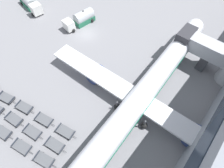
{
  "coord_description": "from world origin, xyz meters",
  "views": [
    {
      "loc": [
        25.66,
        -20.89,
        27.71
      ],
      "look_at": [
        14.83,
        -8.12,
        2.55
      ],
      "focal_mm": 28.0,
      "sensor_mm": 36.0,
      "label": 1
    }
  ],
  "objects_px": {
    "baggage_dolly_row_mid_b_col_d": "(25,107)",
    "baggage_dolly_row_mid_b_col_f": "(66,132)",
    "baggage_dolly_row_mid_a_col_f": "(55,145)",
    "baggage_dolly_row_mid_b_col_c": "(7,98)",
    "baggage_dolly_row_mid_a_col_d": "(14,119)",
    "baggage_dolly_row_near_col_d": "(3,132)",
    "baggage_dolly_row_near_col_e": "(22,147)",
    "baggage_dolly_row_mid_a_col_e": "(33,132)",
    "baggage_dolly_row_mid_b_col_e": "(44,120)",
    "baggage_dolly_row_near_col_f": "(45,160)",
    "fuel_tanker_primary": "(30,4)",
    "fuel_tanker_secondary": "(81,19)",
    "airplane": "(143,94)"
  },
  "relations": [
    {
      "from": "baggage_dolly_row_mid_a_col_f",
      "to": "baggage_dolly_row_mid_b_col_e",
      "type": "height_order",
      "value": "same"
    },
    {
      "from": "baggage_dolly_row_mid_b_col_d",
      "to": "baggage_dolly_row_mid_b_col_e",
      "type": "relative_size",
      "value": 1.0
    },
    {
      "from": "baggage_dolly_row_mid_b_col_c",
      "to": "baggage_dolly_row_mid_b_col_d",
      "type": "xyz_separation_m",
      "value": [
        4.07,
        0.99,
        0.0
      ]
    },
    {
      "from": "baggage_dolly_row_mid_a_col_e",
      "to": "baggage_dolly_row_mid_b_col_e",
      "type": "xyz_separation_m",
      "value": [
        -0.28,
        2.47,
        0.0
      ]
    },
    {
      "from": "airplane",
      "to": "baggage_dolly_row_near_col_d",
      "type": "distance_m",
      "value": 23.2
    },
    {
      "from": "baggage_dolly_row_mid_b_col_d",
      "to": "baggage_dolly_row_mid_b_col_f",
      "type": "xyz_separation_m",
      "value": [
        8.61,
        1.75,
        0.0
      ]
    },
    {
      "from": "fuel_tanker_primary",
      "to": "baggage_dolly_row_near_col_f",
      "type": "xyz_separation_m",
      "value": [
        33.71,
        -21.49,
        -0.8
      ]
    },
    {
      "from": "baggage_dolly_row_near_col_f",
      "to": "baggage_dolly_row_mid_a_col_f",
      "type": "bearing_deg",
      "value": 101.29
    },
    {
      "from": "baggage_dolly_row_near_col_e",
      "to": "baggage_dolly_row_mid_b_col_e",
      "type": "distance_m",
      "value": 4.98
    },
    {
      "from": "baggage_dolly_row_near_col_e",
      "to": "baggage_dolly_row_mid_b_col_d",
      "type": "bearing_deg",
      "value": 142.83
    },
    {
      "from": "baggage_dolly_row_near_col_f",
      "to": "baggage_dolly_row_mid_b_col_e",
      "type": "bearing_deg",
      "value": 142.6
    },
    {
      "from": "airplane",
      "to": "baggage_dolly_row_mid_b_col_e",
      "type": "height_order",
      "value": "airplane"
    },
    {
      "from": "fuel_tanker_primary",
      "to": "baggage_dolly_row_mid_b_col_d",
      "type": "xyz_separation_m",
      "value": [
        24.24,
        -18.44,
        -0.8
      ]
    },
    {
      "from": "fuel_tanker_primary",
      "to": "baggage_dolly_row_mid_a_col_f",
      "type": "xyz_separation_m",
      "value": [
        33.24,
        -19.13,
        -0.8
      ]
    },
    {
      "from": "baggage_dolly_row_mid_a_col_d",
      "to": "baggage_dolly_row_mid_b_col_d",
      "type": "bearing_deg",
      "value": 103.74
    },
    {
      "from": "baggage_dolly_row_mid_b_col_d",
      "to": "baggage_dolly_row_mid_b_col_f",
      "type": "relative_size",
      "value": 1.0
    },
    {
      "from": "baggage_dolly_row_mid_a_col_e",
      "to": "baggage_dolly_row_mid_a_col_f",
      "type": "distance_m",
      "value": 4.4
    },
    {
      "from": "baggage_dolly_row_mid_a_col_e",
      "to": "baggage_dolly_row_mid_b_col_e",
      "type": "height_order",
      "value": "same"
    },
    {
      "from": "baggage_dolly_row_mid_a_col_f",
      "to": "baggage_dolly_row_mid_b_col_d",
      "type": "xyz_separation_m",
      "value": [
        -9.0,
        0.69,
        0.0
      ]
    },
    {
      "from": "baggage_dolly_row_mid_a_col_e",
      "to": "baggage_dolly_row_near_col_e",
      "type": "bearing_deg",
      "value": -74.52
    },
    {
      "from": "airplane",
      "to": "baggage_dolly_row_near_col_f",
      "type": "bearing_deg",
      "value": -106.97
    },
    {
      "from": "fuel_tanker_primary",
      "to": "baggage_dolly_row_mid_b_col_e",
      "type": "bearing_deg",
      "value": -31.6
    },
    {
      "from": "baggage_dolly_row_near_col_d",
      "to": "baggage_dolly_row_mid_b_col_e",
      "type": "bearing_deg",
      "value": 59.29
    },
    {
      "from": "fuel_tanker_secondary",
      "to": "baggage_dolly_row_mid_b_col_d",
      "type": "height_order",
      "value": "fuel_tanker_secondary"
    },
    {
      "from": "baggage_dolly_row_mid_a_col_d",
      "to": "baggage_dolly_row_mid_b_col_c",
      "type": "distance_m",
      "value": 4.85
    },
    {
      "from": "baggage_dolly_row_near_col_d",
      "to": "baggage_dolly_row_mid_a_col_f",
      "type": "height_order",
      "value": "same"
    },
    {
      "from": "baggage_dolly_row_near_col_d",
      "to": "fuel_tanker_primary",
      "type": "bearing_deg",
      "value": 137.51
    },
    {
      "from": "baggage_dolly_row_mid_a_col_d",
      "to": "baggage_dolly_row_mid_b_col_f",
      "type": "distance_m",
      "value": 9.03
    },
    {
      "from": "baggage_dolly_row_mid_a_col_d",
      "to": "baggage_dolly_row_mid_a_col_e",
      "type": "bearing_deg",
      "value": 9.58
    },
    {
      "from": "baggage_dolly_row_mid_a_col_f",
      "to": "baggage_dolly_row_mid_a_col_d",
      "type": "bearing_deg",
      "value": -168.75
    },
    {
      "from": "baggage_dolly_row_near_col_f",
      "to": "airplane",
      "type": "bearing_deg",
      "value": 73.03
    },
    {
      "from": "baggage_dolly_row_near_col_d",
      "to": "baggage_dolly_row_mid_b_col_c",
      "type": "relative_size",
      "value": 1.0
    },
    {
      "from": "baggage_dolly_row_near_col_e",
      "to": "baggage_dolly_row_mid_a_col_d",
      "type": "xyz_separation_m",
      "value": [
        -4.8,
        1.72,
        0.0
      ]
    },
    {
      "from": "baggage_dolly_row_near_col_e",
      "to": "baggage_dolly_row_mid_b_col_e",
      "type": "height_order",
      "value": "same"
    },
    {
      "from": "baggage_dolly_row_mid_b_col_d",
      "to": "baggage_dolly_row_mid_b_col_f",
      "type": "height_order",
      "value": "same"
    },
    {
      "from": "baggage_dolly_row_mid_a_col_f",
      "to": "baggage_dolly_row_mid_b_col_e",
      "type": "xyz_separation_m",
      "value": [
        -4.57,
        1.49,
        0.0
      ]
    },
    {
      "from": "fuel_tanker_secondary",
      "to": "baggage_dolly_row_mid_a_col_d",
      "type": "relative_size",
      "value": 2.23
    },
    {
      "from": "fuel_tanker_secondary",
      "to": "baggage_dolly_row_mid_b_col_d",
      "type": "distance_m",
      "value": 24.4
    },
    {
      "from": "baggage_dolly_row_near_col_f",
      "to": "baggage_dolly_row_mid_a_col_f",
      "type": "distance_m",
      "value": 2.41
    },
    {
      "from": "airplane",
      "to": "baggage_dolly_row_mid_b_col_f",
      "type": "height_order",
      "value": "airplane"
    },
    {
      "from": "fuel_tanker_primary",
      "to": "baggage_dolly_row_mid_b_col_e",
      "type": "distance_m",
      "value": 33.67
    },
    {
      "from": "baggage_dolly_row_mid_b_col_f",
      "to": "baggage_dolly_row_mid_b_col_e",
      "type": "bearing_deg",
      "value": -167.25
    },
    {
      "from": "baggage_dolly_row_mid_b_col_d",
      "to": "baggage_dolly_row_mid_b_col_e",
      "type": "bearing_deg",
      "value": 10.27
    },
    {
      "from": "baggage_dolly_row_near_col_d",
      "to": "baggage_dolly_row_mid_a_col_e",
      "type": "bearing_deg",
      "value": 40.86
    },
    {
      "from": "baggage_dolly_row_mid_b_col_c",
      "to": "baggage_dolly_row_near_col_d",
      "type": "bearing_deg",
      "value": -36.17
    },
    {
      "from": "baggage_dolly_row_mid_a_col_f",
      "to": "baggage_dolly_row_mid_b_col_c",
      "type": "height_order",
      "value": "same"
    },
    {
      "from": "baggage_dolly_row_mid_a_col_d",
      "to": "baggage_dolly_row_mid_b_col_f",
      "type": "relative_size",
      "value": 1.0
    },
    {
      "from": "airplane",
      "to": "baggage_dolly_row_mid_b_col_e",
      "type": "distance_m",
      "value": 16.8
    },
    {
      "from": "fuel_tanker_secondary",
      "to": "baggage_dolly_row_mid_b_col_c",
      "type": "relative_size",
      "value": 2.23
    },
    {
      "from": "baggage_dolly_row_mid_a_col_e",
      "to": "baggage_dolly_row_mid_b_col_d",
      "type": "relative_size",
      "value": 1.0
    }
  ]
}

